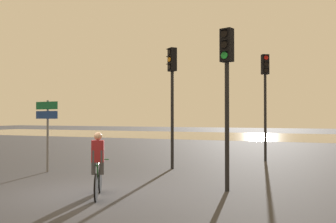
{
  "coord_description": "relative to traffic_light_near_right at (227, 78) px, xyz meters",
  "views": [
    {
      "loc": [
        5.87,
        -8.03,
        2.0
      ],
      "look_at": [
        0.5,
        5.0,
        2.2
      ],
      "focal_mm": 40.0,
      "sensor_mm": 36.0,
      "label": 1
    }
  ],
  "objects": [
    {
      "name": "traffic_light_center",
      "position": [
        -2.96,
        3.44,
        0.17
      ],
      "size": [
        0.41,
        0.42,
        4.66
      ],
      "rotation": [
        0.0,
        0.0,
        2.49
      ],
      "color": "black",
      "rests_on": "ground"
    },
    {
      "name": "traffic_light_near_right",
      "position": [
        0.0,
        0.0,
        0.0
      ],
      "size": [
        0.38,
        0.4,
        4.39
      ],
      "rotation": [
        0.0,
        0.0,
        2.84
      ],
      "color": "black",
      "rests_on": "ground"
    },
    {
      "name": "direction_sign_post",
      "position": [
        -6.87,
        0.96,
        -1.26
      ],
      "size": [
        1.09,
        0.19,
        2.6
      ],
      "rotation": [
        0.0,
        0.0,
        2.99
      ],
      "color": "slate",
      "rests_on": "ground"
    },
    {
      "name": "ground_plane",
      "position": [
        -3.5,
        -1.89,
        -3.05
      ],
      "size": [
        120.0,
        120.0,
        0.0
      ],
      "primitive_type": "plane",
      "color": "#333338"
    },
    {
      "name": "traffic_light_far_right",
      "position": [
        0.0,
        7.4,
        0.28
      ],
      "size": [
        0.4,
        0.42,
        4.83
      ],
      "rotation": [
        0.0,
        0.0,
        3.64
      ],
      "color": "black",
      "rests_on": "ground"
    },
    {
      "name": "water_strip",
      "position": [
        -3.5,
        28.97,
        -3.05
      ],
      "size": [
        80.0,
        16.0,
        0.01
      ],
      "primitive_type": "cube",
      "color": "#9E937F",
      "rests_on": "ground"
    },
    {
      "name": "cyclist",
      "position": [
        -2.78,
        -1.99,
        -2.23
      ],
      "size": [
        0.84,
        1.54,
        1.62
      ],
      "rotation": [
        0.0,
        0.0,
        0.48
      ],
      "color": "black",
      "rests_on": "ground"
    }
  ]
}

